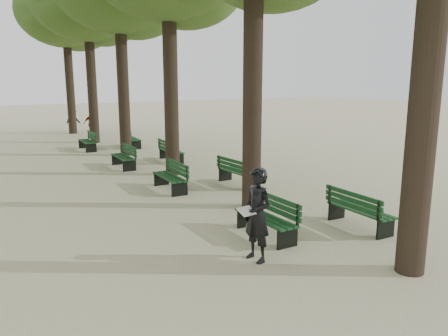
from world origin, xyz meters
TOP-DOWN VIEW (x-y plane):
  - ground at (0.00, 0.00)m, footprint 120.00×120.00m
  - tree_central_5 at (1.50, 23.00)m, footprint 6.00×6.00m
  - bench_left_0 at (0.37, 0.88)m, footprint 0.63×1.82m
  - bench_left_1 at (0.37, 5.86)m, footprint 0.69×1.83m
  - bench_left_2 at (0.37, 10.19)m, footprint 0.67×1.83m
  - bench_left_3 at (0.37, 15.46)m, footprint 0.65×1.82m
  - bench_right_0 at (2.63, 0.15)m, footprint 0.69×1.83m
  - bench_right_1 at (2.63, 5.31)m, footprint 0.60×1.81m
  - bench_right_2 at (2.63, 10.48)m, footprint 0.72×1.84m
  - bench_right_3 at (2.63, 15.20)m, footprint 0.76×1.85m
  - man_with_map at (-0.59, -0.06)m, footprint 0.65×0.77m
  - pedestrian_c at (2.13, 20.90)m, footprint 0.94×0.78m
  - pedestrian_b at (1.80, 24.03)m, footprint 0.96×0.94m

SIDE VIEW (x-z plane):
  - ground at x=0.00m, z-range 0.00..0.00m
  - bench_left_0 at x=0.37m, z-range -0.19..0.73m
  - bench_left_1 at x=0.37m, z-range -0.19..0.73m
  - bench_left_2 at x=0.37m, z-range -0.19..0.73m
  - bench_left_3 at x=0.37m, z-range -0.19..0.73m
  - bench_right_0 at x=2.63m, z-range -0.19..0.73m
  - bench_right_1 at x=2.63m, z-range -0.19..0.73m
  - bench_right_2 at x=2.63m, z-range -0.19..0.73m
  - bench_right_3 at x=2.63m, z-range -0.19..0.73m
  - pedestrian_c at x=2.13m, z-range 0.00..1.57m
  - pedestrian_b at x=1.80m, z-range 0.00..1.59m
  - man_with_map at x=-0.59m, z-range 0.00..1.85m
  - tree_central_5 at x=1.50m, z-range 2.68..12.63m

